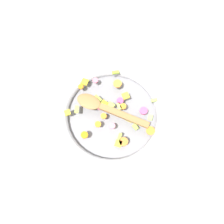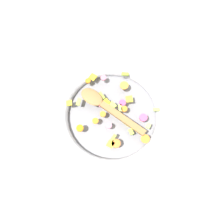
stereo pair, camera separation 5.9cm
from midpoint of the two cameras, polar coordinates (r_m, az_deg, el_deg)
name	(u,v)px [view 1 (the left image)]	position (r m, az deg, el deg)	size (l,w,h in m)	color
ground_plane	(112,116)	(0.84, -2.01, -1.33)	(4.00, 4.00, 0.00)	silver
skillet	(112,114)	(0.82, -2.06, -0.86)	(0.43, 0.43, 0.05)	slate
chopped_vegetables	(114,110)	(0.79, -1.62, 0.27)	(0.34, 0.29, 0.01)	orange
wooden_spoon	(104,108)	(0.78, -4.14, 0.88)	(0.28, 0.09, 0.01)	olive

